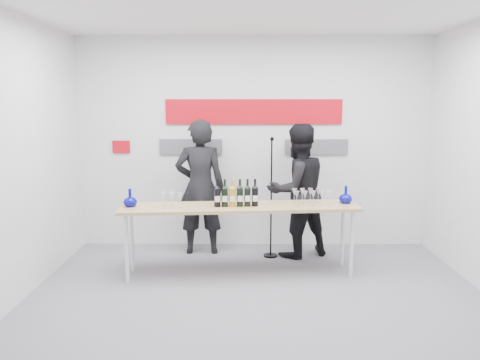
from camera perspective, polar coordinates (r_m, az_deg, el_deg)
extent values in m
plane|color=slate|center=(5.14, 2.12, -14.39)|extent=(5.00, 5.00, 0.00)
cube|color=silver|center=(6.73, 1.66, 4.49)|extent=(5.00, 0.04, 3.00)
cube|color=#BE0813|center=(6.68, 1.69, 8.32)|extent=(2.50, 0.02, 0.35)
cube|color=#59595E|center=(6.75, -6.02, 4.03)|extent=(0.90, 0.02, 0.22)
cube|color=#59595E|center=(6.79, 9.30, 3.99)|extent=(0.90, 0.02, 0.22)
cube|color=#BE0813|center=(6.93, -14.29, 3.93)|extent=(0.25, 0.02, 0.18)
cube|color=tan|center=(5.62, -0.01, -3.32)|extent=(2.89, 0.79, 0.04)
cylinder|color=silver|center=(5.62, -13.67, -8.13)|extent=(0.05, 0.05, 0.82)
cylinder|color=silver|center=(5.80, 13.48, -7.56)|extent=(0.05, 0.05, 0.82)
cylinder|color=silver|center=(5.98, -13.07, -7.04)|extent=(0.05, 0.05, 0.82)
cylinder|color=silver|center=(6.15, 12.41, -6.55)|extent=(0.05, 0.05, 0.82)
imported|color=black|center=(6.44, -4.89, -0.87)|extent=(0.71, 0.50, 1.86)
imported|color=black|center=(6.35, 6.98, -1.31)|extent=(1.08, 0.99, 1.81)
cylinder|color=black|center=(6.49, 3.75, -9.16)|extent=(0.19, 0.19, 0.02)
cylinder|color=black|center=(6.29, 3.82, -2.38)|extent=(0.02, 0.02, 1.59)
sphere|color=black|center=(6.14, 3.92, 5.02)|extent=(0.05, 0.05, 0.05)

